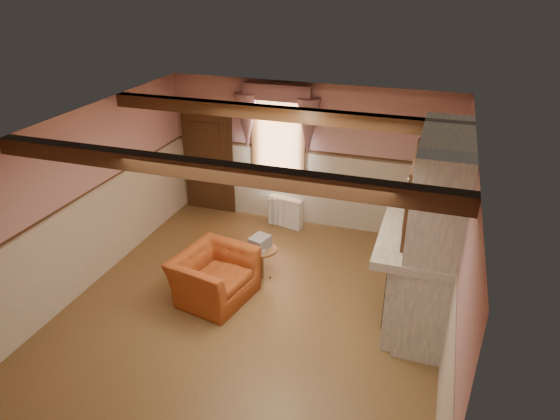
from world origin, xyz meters
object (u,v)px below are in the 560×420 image
(armchair, at_px, (214,276))
(oil_lamp, at_px, (424,203))
(side_table, at_px, (261,262))
(mantel_clock, at_px, (424,205))
(bowl, at_px, (419,234))
(radiator, at_px, (286,212))

(armchair, bearing_deg, oil_lamp, -57.96)
(side_table, relative_size, mantel_clock, 2.29)
(bowl, bearing_deg, mantel_clock, 90.00)
(side_table, height_order, radiator, radiator)
(armchair, distance_m, oil_lamp, 3.34)
(armchair, height_order, mantel_clock, mantel_clock)
(bowl, bearing_deg, side_table, 170.00)
(armchair, height_order, radiator, armchair)
(bowl, relative_size, mantel_clock, 1.57)
(side_table, height_order, mantel_clock, mantel_clock)
(mantel_clock, xyz_separation_m, oil_lamp, (0.00, -0.03, 0.04))
(side_table, bearing_deg, oil_lamp, 8.48)
(side_table, xyz_separation_m, mantel_clock, (2.43, 0.40, 1.25))
(radiator, bearing_deg, armchair, -85.55)
(side_table, relative_size, radiator, 0.79)
(armchair, height_order, bowl, bowl)
(armchair, xyz_separation_m, oil_lamp, (2.92, 1.12, 1.18))
(mantel_clock, bearing_deg, radiator, 150.60)
(radiator, height_order, mantel_clock, mantel_clock)
(radiator, bearing_deg, mantel_clock, -18.09)
(radiator, bearing_deg, oil_lamp, -18.64)
(radiator, height_order, oil_lamp, oil_lamp)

